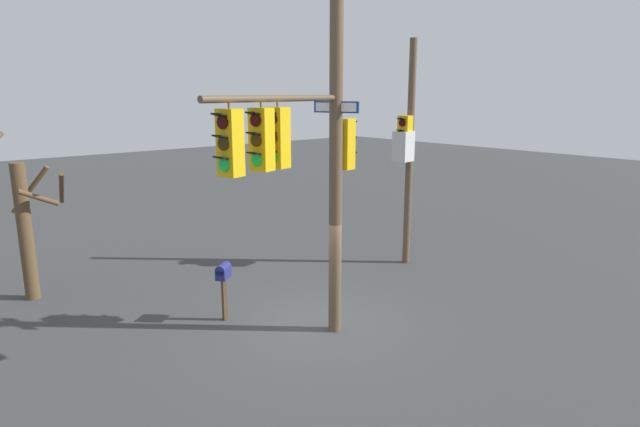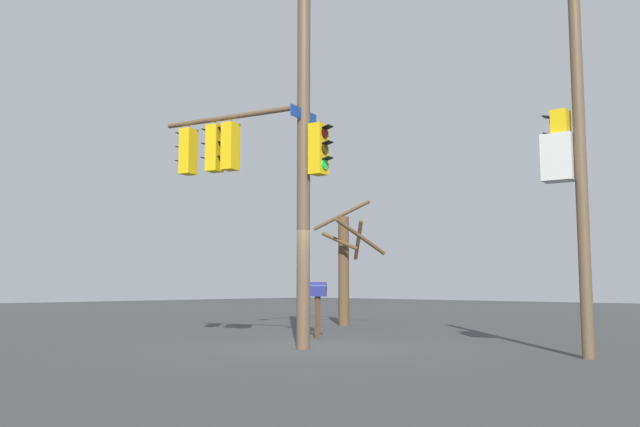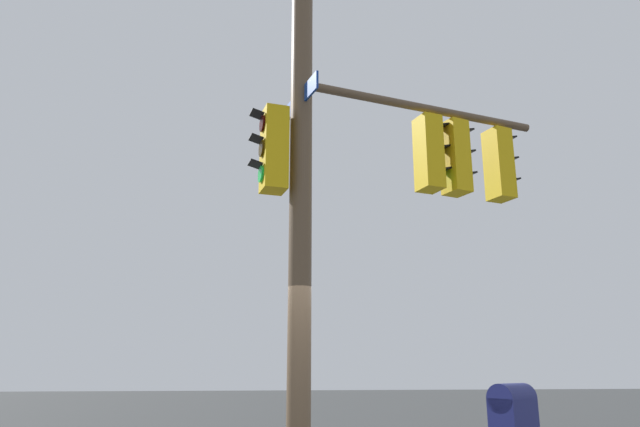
# 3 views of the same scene
# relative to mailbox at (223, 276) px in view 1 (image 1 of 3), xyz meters

# --- Properties ---
(ground_plane) EXTENTS (80.00, 80.00, 0.00)m
(ground_plane) POSITION_rel_mailbox_xyz_m (-1.53, 1.75, -1.11)
(ground_plane) COLOR #393B3C
(main_signal_pole_assembly) EXTENTS (4.53, 3.00, 9.73)m
(main_signal_pole_assembly) POSITION_rel_mailbox_xyz_m (-0.96, 2.39, 3.83)
(main_signal_pole_assembly) COLOR brown
(main_signal_pole_assembly) RESTS_ON ground
(secondary_pole_assembly) EXTENTS (0.83, 0.56, 6.90)m
(secondary_pole_assembly) POSITION_rel_mailbox_xyz_m (-6.54, -0.09, 2.56)
(secondary_pole_assembly) COLOR brown
(secondary_pole_assembly) RESTS_ON ground
(mailbox) EXTENTS (0.50, 0.46, 1.41)m
(mailbox) POSITION_rel_mailbox_xyz_m (0.00, 0.00, 0.00)
(mailbox) COLOR #4C3823
(mailbox) RESTS_ON ground
(bare_tree_behind_pole) EXTENTS (2.65, 2.63, 4.32)m
(bare_tree_behind_pole) POSITION_rel_mailbox_xyz_m (3.12, -4.55, 0.96)
(bare_tree_behind_pole) COLOR brown
(bare_tree_behind_pole) RESTS_ON ground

